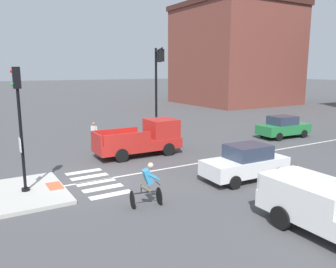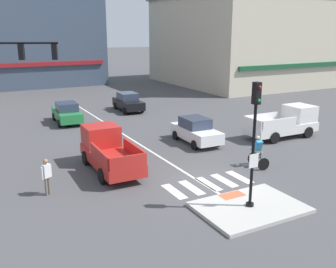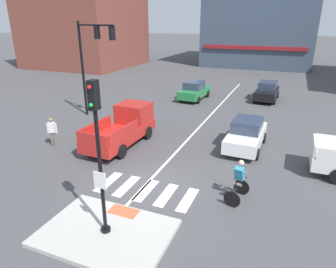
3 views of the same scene
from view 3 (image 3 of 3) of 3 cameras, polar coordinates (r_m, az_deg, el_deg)
ground_plane at (r=13.02m, az=-3.70°, el=-10.11°), size 300.00×300.00×0.00m
traffic_island at (r=10.68m, az=-11.74°, el=-17.96°), size 4.27×3.03×0.15m
tactile_pad_front at (r=11.40m, az=-8.46°, el=-14.39°), size 1.10×0.60×0.01m
signal_pole at (r=9.08m, az=-13.18°, el=-2.54°), size 0.44×0.38×5.02m
crosswalk_stripe_a at (r=13.64m, az=-11.33°, el=-8.94°), size 0.44×1.80×0.01m
crosswalk_stripe_b at (r=13.20m, az=-7.90°, el=-9.80°), size 0.44×1.80×0.01m
crosswalk_stripe_c at (r=12.81m, az=-4.24°, el=-10.66°), size 0.44×1.80×0.01m
crosswalk_stripe_d at (r=12.48m, az=-0.34°, el=-11.54°), size 0.44×1.80×0.01m
crosswalk_stripe_e at (r=12.21m, az=3.78°, el=-12.40°), size 0.44×1.80×0.01m
lane_centre_line at (r=21.71m, az=7.34°, el=2.75°), size 0.14×28.00×0.01m
traffic_light_mast at (r=21.61m, az=-14.56°, el=14.63°), size 3.95×1.83×6.67m
building_corner_right at (r=54.05m, az=17.68°, el=20.11°), size 16.25×18.58×13.63m
building_far_block at (r=50.20m, az=-15.73°, el=20.79°), size 15.01×14.95×14.46m
car_green_westbound_distant at (r=27.16m, az=5.07°, el=8.28°), size 2.00×4.18×1.64m
car_black_eastbound_distant at (r=28.18m, az=18.38°, el=7.76°), size 1.97×4.16×1.64m
car_white_eastbound_mid at (r=17.04m, az=14.72°, el=-0.03°), size 1.96×4.16×1.64m
pickup_truck_red_westbound_near at (r=17.31m, az=-8.30°, el=1.37°), size 2.15×5.14×2.08m
cyclist at (r=12.07m, az=13.32°, el=-8.59°), size 0.84×1.19×1.68m
pedestrian_at_curb_left at (r=17.88m, az=-21.27°, el=0.78°), size 0.49×0.37×1.67m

